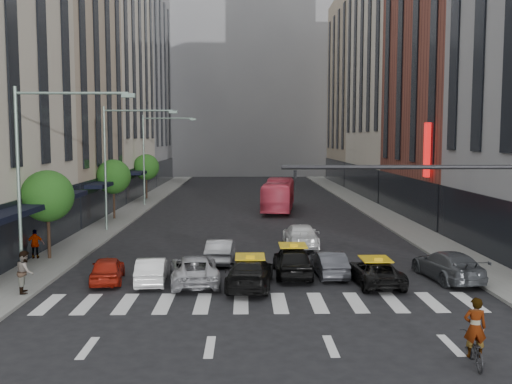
{
  "coord_description": "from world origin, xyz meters",
  "views": [
    {
      "loc": [
        -0.85,
        -21.72,
        6.85
      ],
      "look_at": [
        -0.23,
        8.49,
        4.0
      ],
      "focal_mm": 40.0,
      "sensor_mm": 36.0,
      "label": 1
    }
  ],
  "objects": [
    {
      "name": "building_right_c",
      "position": [
        17.0,
        46.0,
        20.0
      ],
      "size": [
        8.0,
        20.0,
        40.0
      ],
      "primitive_type": "cube",
      "color": "beige",
      "rests_on": "ground"
    },
    {
      "name": "pedestrian_near",
      "position": [
        -10.4,
        2.81,
        1.07
      ],
      "size": [
        0.94,
        1.07,
        1.85
      ],
      "primitive_type": "imported",
      "rotation": [
        0.0,
        0.0,
        1.88
      ],
      "color": "gray",
      "rests_on": "sidewalk_left"
    },
    {
      "name": "taxi_right",
      "position": [
        5.29,
        4.43,
        0.6
      ],
      "size": [
        2.19,
        4.4,
        1.2
      ],
      "primitive_type": "imported",
      "rotation": [
        0.0,
        0.0,
        3.19
      ],
      "color": "black",
      "rests_on": "ground"
    },
    {
      "name": "building_left_d",
      "position": [
        -17.0,
        65.0,
        15.0
      ],
      "size": [
        8.0,
        18.0,
        30.0
      ],
      "primitive_type": "cube",
      "color": "gray",
      "rests_on": "ground"
    },
    {
      "name": "building_far",
      "position": [
        0.0,
        85.0,
        18.0
      ],
      "size": [
        30.0,
        10.0,
        36.0
      ],
      "primitive_type": "cube",
      "color": "gray",
      "rests_on": "ground"
    },
    {
      "name": "tree_far",
      "position": [
        -11.8,
        42.0,
        3.65
      ],
      "size": [
        2.88,
        2.88,
        4.95
      ],
      "color": "black",
      "rests_on": "sidewalk_left"
    },
    {
      "name": "car_white_front",
      "position": [
        -5.26,
        4.87,
        0.62
      ],
      "size": [
        1.63,
        3.88,
        1.25
      ],
      "primitive_type": "imported",
      "rotation": [
        0.0,
        0.0,
        3.23
      ],
      "color": "white",
      "rests_on": "ground"
    },
    {
      "name": "building_right_d",
      "position": [
        17.0,
        65.0,
        14.0
      ],
      "size": [
        8.0,
        18.0,
        28.0
      ],
      "primitive_type": "cube",
      "color": "tan",
      "rests_on": "ground"
    },
    {
      "name": "liberty_sign",
      "position": [
        12.6,
        20.0,
        6.0
      ],
      "size": [
        0.3,
        0.7,
        4.0
      ],
      "color": "red",
      "rests_on": "ground"
    },
    {
      "name": "taxi_center",
      "position": [
        1.55,
        6.15,
        0.77
      ],
      "size": [
        1.85,
        4.51,
        1.53
      ],
      "primitive_type": "imported",
      "rotation": [
        0.0,
        0.0,
        3.15
      ],
      "color": "black",
      "rests_on": "ground"
    },
    {
      "name": "car_silver",
      "position": [
        -3.24,
        4.85,
        0.67
      ],
      "size": [
        2.84,
        5.07,
        1.34
      ],
      "primitive_type": "imported",
      "rotation": [
        0.0,
        0.0,
        3.27
      ],
      "color": "#AEAEB4",
      "rests_on": "ground"
    },
    {
      "name": "taxi_left",
      "position": [
        -0.6,
        4.01,
        0.71
      ],
      "size": [
        2.44,
        5.06,
        1.42
      ],
      "primitive_type": "imported",
      "rotation": [
        0.0,
        0.0,
        3.05
      ],
      "color": "black",
      "rests_on": "ground"
    },
    {
      "name": "pedestrian_far",
      "position": [
        -12.55,
        9.94,
        0.96
      ],
      "size": [
        1.01,
        0.56,
        1.63
      ],
      "primitive_type": "imported",
      "rotation": [
        0.0,
        0.0,
        3.32
      ],
      "color": "gray",
      "rests_on": "sidewalk_left"
    },
    {
      "name": "motorcycle",
      "position": [
        6.09,
        -5.16,
        0.48
      ],
      "size": [
        0.87,
        1.88,
        0.95
      ],
      "primitive_type": "imported",
      "rotation": [
        0.0,
        0.0,
        3.01
      ],
      "color": "black",
      "rests_on": "ground"
    },
    {
      "name": "streetlamp_far",
      "position": [
        -10.04,
        36.0,
        5.9
      ],
      "size": [
        5.38,
        0.25,
        9.0
      ],
      "color": "gray",
      "rests_on": "sidewalk_left"
    },
    {
      "name": "car_row2_right",
      "position": [
        2.69,
        13.76,
        0.73
      ],
      "size": [
        2.07,
        5.05,
        1.46
      ],
      "primitive_type": "imported",
      "rotation": [
        0.0,
        0.0,
        3.14
      ],
      "color": "white",
      "rests_on": "ground"
    },
    {
      "name": "car_grey_mid",
      "position": [
        3.37,
        6.13,
        0.63
      ],
      "size": [
        1.51,
        3.9,
        1.26
      ],
      "primitive_type": "imported",
      "rotation": [
        0.0,
        0.0,
        3.19
      ],
      "color": "#3B3C42",
      "rests_on": "ground"
    },
    {
      "name": "building_right_b",
      "position": [
        17.0,
        27.0,
        13.0
      ],
      "size": [
        8.0,
        18.0,
        26.0
      ],
      "primitive_type": "cube",
      "color": "brown",
      "rests_on": "ground"
    },
    {
      "name": "rider",
      "position": [
        6.09,
        -5.16,
        1.88
      ],
      "size": [
        0.73,
        0.53,
        1.85
      ],
      "primitive_type": "imported",
      "rotation": [
        0.0,
        0.0,
        3.01
      ],
      "color": "gray",
      "rests_on": "motorcycle"
    },
    {
      "name": "car_row2_left",
      "position": [
        -2.17,
        9.35,
        0.66
      ],
      "size": [
        1.62,
        4.1,
        1.33
      ],
      "primitive_type": "imported",
      "rotation": [
        0.0,
        0.0,
        3.09
      ],
      "color": "#96979B",
      "rests_on": "ground"
    },
    {
      "name": "tree_near",
      "position": [
        -11.8,
        10.0,
        3.65
      ],
      "size": [
        2.88,
        2.88,
        4.95
      ],
      "color": "black",
      "rests_on": "sidewalk_left"
    },
    {
      "name": "building_left_b",
      "position": [
        -17.0,
        28.0,
        12.0
      ],
      "size": [
        8.0,
        16.0,
        24.0
      ],
      "primitive_type": "cube",
      "color": "tan",
      "rests_on": "ground"
    },
    {
      "name": "sidewalk_left",
      "position": [
        -11.5,
        30.0,
        0.07
      ],
      "size": [
        3.0,
        96.0,
        0.15
      ],
      "primitive_type": "cube",
      "color": "slate",
      "rests_on": "ground"
    },
    {
      "name": "bus",
      "position": [
        2.39,
        31.96,
        1.49
      ],
      "size": [
        3.79,
        10.94,
        2.98
      ],
      "primitive_type": "imported",
      "rotation": [
        0.0,
        0.0,
        3.02
      ],
      "color": "#E9445F",
      "rests_on": "ground"
    },
    {
      "name": "streetlamp_mid",
      "position": [
        -10.04,
        20.0,
        5.9
      ],
      "size": [
        5.38,
        0.25,
        9.0
      ],
      "color": "gray",
      "rests_on": "sidewalk_left"
    },
    {
      "name": "ground",
      "position": [
        0.0,
        0.0,
        0.0
      ],
      "size": [
        160.0,
        160.0,
        0.0
      ],
      "primitive_type": "plane",
      "color": "black",
      "rests_on": "ground"
    },
    {
      "name": "building_left_c",
      "position": [
        -17.0,
        46.0,
        18.0
      ],
      "size": [
        8.0,
        20.0,
        36.0
      ],
      "primitive_type": "cube",
      "color": "beige",
      "rests_on": "ground"
    },
    {
      "name": "tree_mid",
      "position": [
        -11.8,
        26.0,
        3.65
      ],
      "size": [
        2.88,
        2.88,
        4.95
      ],
      "color": "black",
      "rests_on": "sidewalk_left"
    },
    {
      "name": "car_red",
      "position": [
        -7.4,
        5.14,
        0.62
      ],
      "size": [
        1.96,
        3.83,
        1.25
      ],
      "primitive_type": "imported",
      "rotation": [
        0.0,
        0.0,
        3.28
      ],
      "color": "#A01C0E",
      "rests_on": "ground"
    },
    {
      "name": "streetlamp_near",
      "position": [
        -10.04,
        4.0,
        5.9
      ],
      "size": [
        5.38,
        0.25,
        9.0
      ],
      "color": "gray",
      "rests_on": "sidewalk_left"
    },
    {
      "name": "sidewalk_right",
      "position": [
        11.5,
        30.0,
        0.07
      ],
      "size": [
        3.0,
        96.0,
        0.15
      ],
      "primitive_type": "cube",
      "color": "slate",
      "rests_on": "ground"
    },
    {
      "name": "traffic_signal",
      "position": [
        7.69,
        -1.0,
        4.47
      ],
      "size": [
        10.1,
        0.2,
        6.0
      ],
      "color": "black",
      "rests_on": "ground"
    },
    {
      "name": "car_grey_curb",
      "position": [
        9.0,
        5.25,
        0.71
      ],
      "size": [
        2.6,
        5.1,
        1.42
      ],
      "primitive_type": "imported",
      "rotation": [
        0.0,
        0.0,
        3.27
      ],
      "color": "#43474C",
      "rests_on": "ground"
    }
  ]
}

